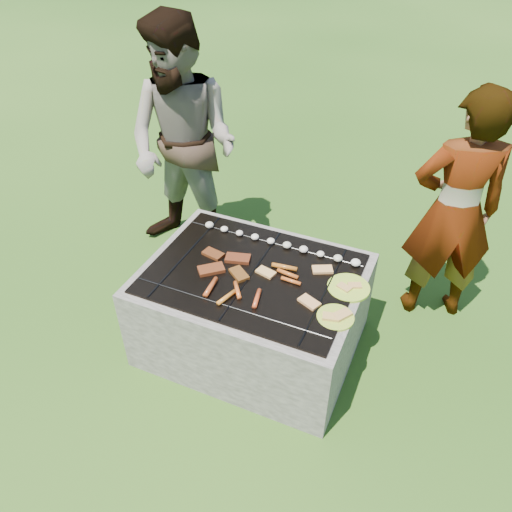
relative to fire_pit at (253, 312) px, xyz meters
The scene contains 10 objects.
lawn 0.28m from the fire_pit, ahead, with size 60.00×60.00×0.00m, color #1F4711.
fire_pit is the anchor object (origin of this frame).
mushrooms 0.47m from the fire_pit, 76.50° to the left, with size 1.06×0.06×0.04m.
pork_slabs 0.39m from the fire_pit, behind, with size 0.38×0.30×0.02m.
sausages 0.37m from the fire_pit, 62.48° to the right, with size 0.48×0.47×0.03m.
bread_on_grate 0.45m from the fire_pit, ahead, with size 0.45×0.41×0.02m.
plate_far 0.66m from the fire_pit, 10.25° to the left, with size 0.26×0.26×0.03m.
plate_near 0.67m from the fire_pit, 15.72° to the right, with size 0.24×0.24×0.03m.
cook 1.42m from the fire_pit, 39.33° to the left, with size 0.59×0.39×1.62m, color gray.
bystander 1.35m from the fire_pit, 139.01° to the left, with size 0.89×0.69×1.82m, color gray.
Camera 1 is at (0.94, -2.08, 2.52)m, focal length 35.00 mm.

